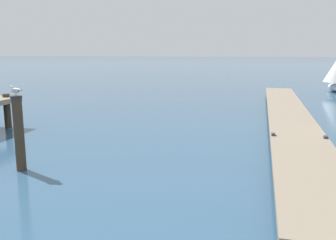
# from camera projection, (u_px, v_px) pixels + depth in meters

# --- Properties ---
(floating_dock) EXTENTS (2.98, 23.41, 0.53)m
(floating_dock) POSITION_uv_depth(u_px,v_px,m) (289.00, 115.00, 16.19)
(floating_dock) COLOR gray
(floating_dock) RESTS_ON ground
(mooring_piling) EXTENTS (0.30, 0.30, 2.03)m
(mooring_piling) POSITION_uv_depth(u_px,v_px,m) (19.00, 132.00, 9.70)
(mooring_piling) COLOR #3D3023
(mooring_piling) RESTS_ON ground
(perched_seagull) EXTENTS (0.38, 0.14, 0.26)m
(perched_seagull) POSITION_uv_depth(u_px,v_px,m) (16.00, 90.00, 9.49)
(perched_seagull) COLOR gold
(perched_seagull) RESTS_ON mooring_piling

